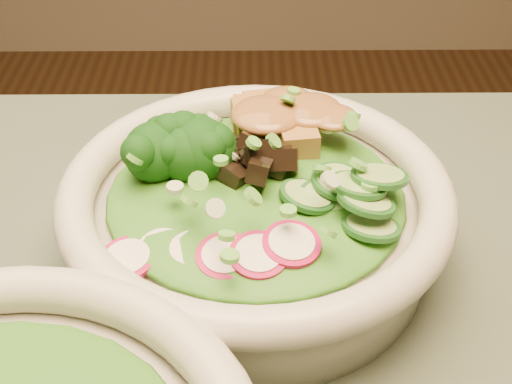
{
  "coord_description": "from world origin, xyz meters",
  "views": [
    {
      "loc": [
        0.02,
        -0.14,
        1.06
      ],
      "look_at": [
        0.02,
        0.19,
        0.8
      ],
      "focal_mm": 50.0,
      "sensor_mm": 36.0,
      "label": 1
    }
  ],
  "objects": [
    {
      "name": "peanut_sauce",
      "position": [
        0.04,
        0.24,
        0.82
      ],
      "size": [
        0.06,
        0.05,
        0.01
      ],
      "primitive_type": "ellipsoid",
      "color": "brown",
      "rests_on": "tofu_cubes"
    },
    {
      "name": "tofu_cubes",
      "position": [
        0.04,
        0.24,
        0.81
      ],
      "size": [
        0.09,
        0.07,
        0.03
      ],
      "primitive_type": null,
      "rotation": [
        0.0,
        0.0,
        -0.21
      ],
      "color": "olive",
      "rests_on": "salad_bowl"
    },
    {
      "name": "scallion_garnish",
      "position": [
        0.02,
        0.19,
        0.82
      ],
      "size": [
        0.17,
        0.17,
        0.02
      ],
      "primitive_type": null,
      "color": "#5DAD3D",
      "rests_on": "salad_bowl"
    },
    {
      "name": "cucumber_slices",
      "position": [
        0.08,
        0.17,
        0.81
      ],
      "size": [
        0.07,
        0.07,
        0.03
      ],
      "primitive_type": null,
      "rotation": [
        0.0,
        0.0,
        -0.21
      ],
      "color": "#91BF6A",
      "rests_on": "salad_bowl"
    },
    {
      "name": "broccoli_florets",
      "position": [
        -0.03,
        0.21,
        0.82
      ],
      "size": [
        0.08,
        0.07,
        0.04
      ],
      "primitive_type": null,
      "rotation": [
        0.0,
        0.0,
        -0.21
      ],
      "color": "black",
      "rests_on": "salad_bowl"
    },
    {
      "name": "lettuce_bed",
      "position": [
        0.02,
        0.19,
        0.8
      ],
      "size": [
        0.18,
        0.18,
        0.02
      ],
      "primitive_type": "ellipsoid",
      "color": "#265E13",
      "rests_on": "salad_bowl"
    },
    {
      "name": "mushroom_heap",
      "position": [
        0.03,
        0.2,
        0.81
      ],
      "size": [
        0.07,
        0.07,
        0.03
      ],
      "primitive_type": null,
      "rotation": [
        0.0,
        0.0,
        -0.21
      ],
      "color": "black",
      "rests_on": "salad_bowl"
    },
    {
      "name": "salad_bowl",
      "position": [
        0.02,
        0.19,
        0.78
      ],
      "size": [
        0.24,
        0.24,
        0.06
      ],
      "rotation": [
        0.0,
        0.0,
        -0.21
      ],
      "color": "beige",
      "rests_on": "dining_table"
    },
    {
      "name": "radish_slices",
      "position": [
        0.01,
        0.14,
        0.81
      ],
      "size": [
        0.1,
        0.05,
        0.02
      ],
      "primitive_type": null,
      "rotation": [
        0.0,
        0.0,
        -0.21
      ],
      "color": "#A10C40",
      "rests_on": "salad_bowl"
    }
  ]
}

